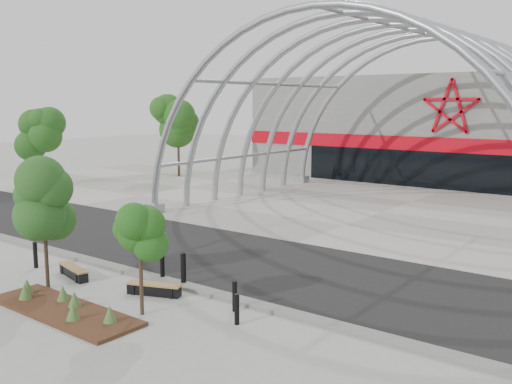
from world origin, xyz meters
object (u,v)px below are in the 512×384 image
at_px(street_tree_0, 43,204).
at_px(bollard_2, 183,269).
at_px(street_tree_1, 140,233).
at_px(bench_1, 154,289).
at_px(bench_0, 74,272).

bearing_deg(street_tree_0, bollard_2, 39.77).
xyz_separation_m(street_tree_1, bench_1, (-0.95, 1.34, -2.20)).
relative_size(street_tree_0, bollard_2, 3.51).
distance_m(bench_0, bench_1, 3.61).
relative_size(street_tree_1, bench_0, 1.80).
distance_m(street_tree_0, bollard_2, 4.94).
relative_size(bench_0, bollard_2, 1.67).
bearing_deg(bench_0, street_tree_0, -76.17).
distance_m(bench_0, bollard_2, 4.04).
bearing_deg(bench_0, street_tree_1, -11.73).
height_order(street_tree_0, bench_0, street_tree_0).
bearing_deg(bench_1, street_tree_0, -154.24).
bearing_deg(street_tree_0, street_tree_1, 3.33).
distance_m(street_tree_1, bollard_2, 3.27).
xyz_separation_m(street_tree_1, bench_0, (-4.54, 0.94, -2.20)).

